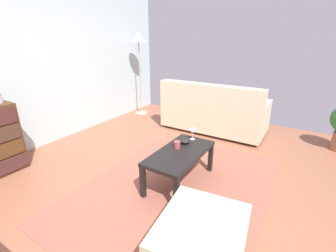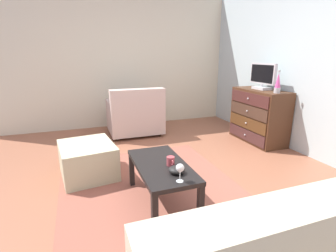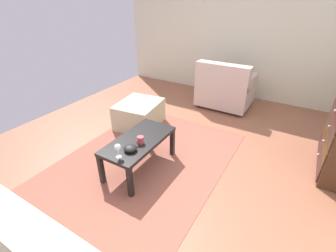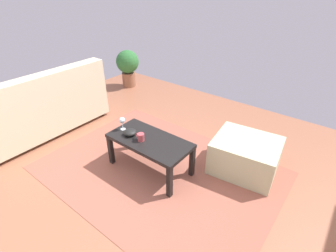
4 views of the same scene
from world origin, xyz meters
The scene contains 9 objects.
ground_plane centered at (0.00, 0.00, -0.03)m, with size 5.98×4.98×0.05m, color #955A40.
area_rug centered at (0.20, -0.20, 0.00)m, with size 2.60×1.90×0.01m, color #955343.
coffee_table centered at (0.30, -0.17, 0.36)m, with size 0.93×0.47×0.41m.
wine_glass centered at (0.68, -0.14, 0.53)m, with size 0.07×0.07×0.16m.
mug centered at (0.36, -0.10, 0.45)m, with size 0.11×0.08×0.08m.
bowl_decorative centered at (0.53, -0.11, 0.44)m, with size 0.14×0.14×0.06m, color black.
couch_large centered at (2.07, 0.13, 0.34)m, with size 0.85×1.80×0.90m.
ottoman centered at (-0.56, -0.82, 0.20)m, with size 0.70×0.60×0.40m, color #BCBD96.
potted_plant centered at (2.34, -1.84, 0.43)m, with size 0.44×0.44×0.72m.
Camera 4 is at (-1.27, 1.52, 1.96)m, focal length 27.07 mm.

